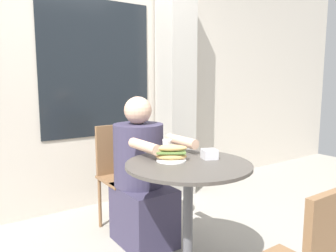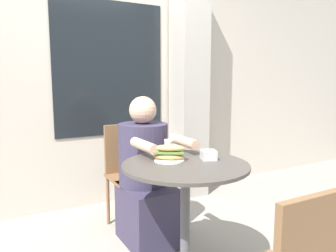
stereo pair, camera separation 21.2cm
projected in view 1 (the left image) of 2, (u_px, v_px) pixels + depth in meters
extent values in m
cube|color=beige|center=(89.00, 64.00, 3.15)|extent=(8.00, 0.08, 2.80)
cube|color=black|center=(97.00, 69.00, 3.15)|extent=(1.11, 0.01, 1.30)
cube|color=#B2ADA3|center=(176.00, 84.00, 3.49)|extent=(0.32, 0.32, 2.40)
cylinder|color=#47423D|center=(188.00, 165.00, 1.98)|extent=(0.77, 0.77, 0.02)
cylinder|color=#515156|center=(188.00, 222.00, 2.03)|extent=(0.06, 0.06, 0.72)
cube|color=brown|center=(126.00, 179.00, 2.71)|extent=(0.38, 0.38, 0.02)
cube|color=brown|center=(116.00, 149.00, 2.82)|extent=(0.35, 0.03, 0.42)
cylinder|color=brown|center=(153.00, 206.00, 2.70)|extent=(0.03, 0.03, 0.43)
cylinder|color=brown|center=(117.00, 216.00, 2.51)|extent=(0.03, 0.03, 0.43)
cylinder|color=brown|center=(134.00, 195.00, 2.97)|extent=(0.03, 0.03, 0.43)
cylinder|color=brown|center=(100.00, 203.00, 2.78)|extent=(0.03, 0.03, 0.43)
cube|color=#38334C|center=(144.00, 215.00, 2.50)|extent=(0.36, 0.48, 0.45)
cylinder|color=#38334C|center=(138.00, 155.00, 2.49)|extent=(0.38, 0.38, 0.47)
sphere|color=#D6A889|center=(138.00, 110.00, 2.45)|extent=(0.21, 0.21, 0.21)
cylinder|color=#D6A889|center=(182.00, 141.00, 2.28)|extent=(0.07, 0.30, 0.07)
cylinder|color=#D6A889|center=(144.00, 146.00, 2.11)|extent=(0.07, 0.30, 0.07)
cube|color=brown|center=(334.00, 245.00, 1.18)|extent=(0.35, 0.03, 0.42)
cylinder|color=white|center=(171.00, 160.00, 2.03)|extent=(0.19, 0.19, 0.01)
ellipsoid|color=tan|center=(171.00, 156.00, 2.02)|extent=(0.20, 0.17, 0.04)
cube|color=olive|center=(171.00, 152.00, 2.02)|extent=(0.19, 0.16, 0.01)
ellipsoid|color=tan|center=(171.00, 148.00, 2.02)|extent=(0.20, 0.17, 0.04)
cylinder|color=silver|center=(167.00, 147.00, 2.26)|extent=(0.06, 0.06, 0.08)
cylinder|color=white|center=(167.00, 140.00, 2.26)|extent=(0.07, 0.07, 0.01)
cube|color=silver|center=(209.00, 154.00, 2.08)|extent=(0.12, 0.12, 0.06)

